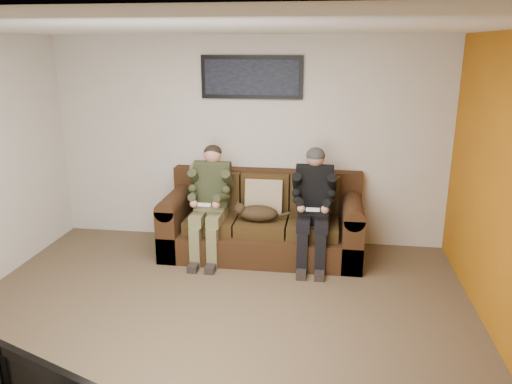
% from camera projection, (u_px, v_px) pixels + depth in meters
% --- Properties ---
extents(floor, '(5.00, 5.00, 0.00)m').
position_uv_depth(floor, '(210.00, 327.00, 4.54)').
color(floor, brown).
rests_on(floor, ground).
extents(ceiling, '(5.00, 5.00, 0.00)m').
position_uv_depth(ceiling, '(201.00, 28.00, 3.81)').
color(ceiling, silver).
rests_on(ceiling, ground).
extents(wall_back, '(5.00, 0.00, 5.00)m').
position_uv_depth(wall_back, '(248.00, 142.00, 6.32)').
color(wall_back, beige).
rests_on(wall_back, ground).
extents(wall_front, '(5.00, 0.00, 5.00)m').
position_uv_depth(wall_front, '(75.00, 342.00, 2.04)').
color(wall_front, beige).
rests_on(wall_front, ground).
extents(sofa, '(2.37, 1.03, 0.97)m').
position_uv_depth(sofa, '(263.00, 223.00, 6.15)').
color(sofa, '#361F10').
rests_on(sofa, ground).
extents(throw_pillow, '(0.45, 0.22, 0.45)m').
position_uv_depth(throw_pillow, '(264.00, 197.00, 6.10)').
color(throw_pillow, tan).
rests_on(throw_pillow, sofa).
extents(throw_blanket, '(0.49, 0.24, 0.09)m').
position_uv_depth(throw_blanket, '(211.00, 168.00, 6.36)').
color(throw_blanket, tan).
rests_on(throw_blanket, sofa).
extents(person_left, '(0.51, 0.87, 1.33)m').
position_uv_depth(person_left, '(210.00, 195.00, 5.93)').
color(person_left, olive).
rests_on(person_left, sofa).
extents(person_right, '(0.51, 0.86, 1.34)m').
position_uv_depth(person_right, '(314.00, 199.00, 5.76)').
color(person_right, black).
rests_on(person_right, sofa).
extents(cat, '(0.66, 0.26, 0.24)m').
position_uv_depth(cat, '(257.00, 213.00, 5.87)').
color(cat, '#412E19').
rests_on(cat, sofa).
extents(framed_poster, '(1.25, 0.05, 0.52)m').
position_uv_depth(framed_poster, '(252.00, 77.00, 6.05)').
color(framed_poster, black).
rests_on(framed_poster, wall_back).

